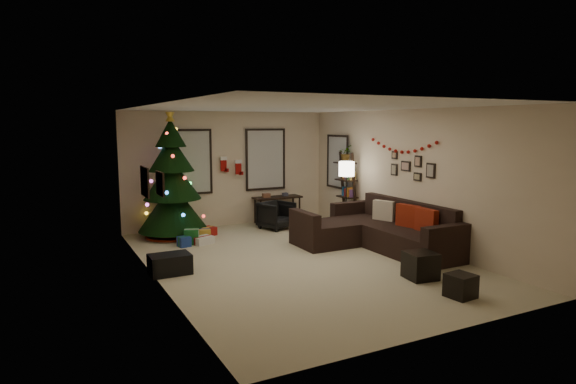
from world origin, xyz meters
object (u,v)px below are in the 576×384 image
object	(u,v)px
sofa	(377,232)
desk_chair	(276,215)
bookshelf	(348,192)
desk	(277,200)
christmas_tree	(172,184)

from	to	relation	value
sofa	desk_chair	xyz separation A→B (m)	(-1.00, 2.47, 0.02)
bookshelf	desk	bearing A→B (deg)	130.01
christmas_tree	desk	distance (m)	2.73
desk	sofa	bearing A→B (deg)	-78.14
christmas_tree	bookshelf	world-z (taller)	christmas_tree
desk	bookshelf	size ratio (longest dim) A/B	0.67
christmas_tree	sofa	world-z (taller)	christmas_tree
christmas_tree	bookshelf	bearing A→B (deg)	-15.41
christmas_tree	bookshelf	xyz separation A→B (m)	(3.80, -1.05, -0.28)
desk_chair	bookshelf	distance (m)	1.74
sofa	desk	distance (m)	3.20
sofa	desk	bearing A→B (deg)	101.86
christmas_tree	desk	xyz separation A→B (m)	(2.66, 0.32, -0.57)
christmas_tree	sofa	size ratio (longest dim) A/B	0.91
desk	bookshelf	distance (m)	1.81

